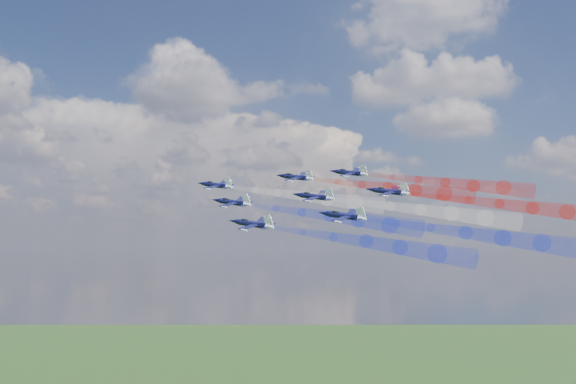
# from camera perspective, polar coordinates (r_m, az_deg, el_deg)

# --- Properties ---
(jet_lead) EXTENTS (14.16, 13.44, 7.30)m
(jet_lead) POSITION_cam_1_polar(r_m,az_deg,el_deg) (166.50, -6.11, 0.58)
(jet_lead) COLOR black
(trail_lead) EXTENTS (36.71, 22.49, 10.50)m
(trail_lead) POSITION_cam_1_polar(r_m,az_deg,el_deg) (152.60, 1.21, -0.34)
(trail_lead) COLOR white
(jet_inner_left) EXTENTS (14.16, 13.44, 7.30)m
(jet_inner_left) POSITION_cam_1_polar(r_m,az_deg,el_deg) (150.96, -4.71, -0.89)
(jet_inner_left) COLOR black
(trail_inner_left) EXTENTS (36.71, 22.49, 10.50)m
(trail_inner_left) POSITION_cam_1_polar(r_m,az_deg,el_deg) (137.80, 3.56, -2.05)
(trail_inner_left) COLOR #1B2FE9
(jet_inner_right) EXTENTS (14.16, 13.44, 7.30)m
(jet_inner_right) POSITION_cam_1_polar(r_m,az_deg,el_deg) (166.77, 0.68, 1.26)
(jet_inner_right) COLOR black
(trail_inner_right) EXTENTS (36.71, 22.49, 10.50)m
(trail_inner_right) POSITION_cam_1_polar(r_m,az_deg,el_deg) (155.44, 8.48, 0.40)
(trail_inner_right) COLOR red
(jet_outer_left) EXTENTS (14.16, 13.44, 7.30)m
(jet_outer_left) POSITION_cam_1_polar(r_m,az_deg,el_deg) (133.68, -2.99, -2.74)
(jet_outer_left) COLOR black
(trail_outer_left) EXTENTS (36.71, 22.49, 10.50)m
(trail_outer_left) POSITION_cam_1_polar(r_m,az_deg,el_deg) (121.50, 6.62, -4.23)
(trail_outer_left) COLOR #1B2FE9
(jet_center_third) EXTENTS (14.16, 13.44, 7.30)m
(jet_center_third) POSITION_cam_1_polar(r_m,az_deg,el_deg) (149.25, 2.26, -0.40)
(jet_center_third) COLOR black
(trail_center_third) EXTENTS (36.71, 22.49, 10.50)m
(trail_center_third) POSITION_cam_1_polar(r_m,az_deg,el_deg) (138.80, 11.15, -1.49)
(trail_center_third) COLOR white
(jet_outer_right) EXTENTS (14.16, 13.44, 7.30)m
(jet_outer_right) POSITION_cam_1_polar(r_m,az_deg,el_deg) (169.41, 5.28, 1.63)
(jet_outer_right) COLOR black
(trail_outer_right) EXTENTS (36.71, 22.49, 10.50)m
(trail_outer_right) POSITION_cam_1_polar(r_m,az_deg,el_deg) (159.87, 13.20, 0.81)
(trail_outer_right) COLOR red
(jet_rear_left) EXTENTS (14.16, 13.44, 7.30)m
(jet_rear_left) POSITION_cam_1_polar(r_m,az_deg,el_deg) (135.05, 4.78, -2.04)
(jet_rear_left) COLOR black
(trail_rear_left) EXTENTS (36.71, 22.49, 10.50)m
(trail_rear_left) POSITION_cam_1_polar(r_m,az_deg,el_deg) (125.92, 14.84, -3.36)
(trail_rear_left) COLOR #1B2FE9
(jet_rear_right) EXTENTS (14.16, 13.44, 7.30)m
(jet_rear_right) POSITION_cam_1_polar(r_m,az_deg,el_deg) (153.71, 8.56, 0.04)
(jet_rear_right) COLOR black
(trail_rear_right) EXTENTS (36.71, 22.49, 10.50)m
(trail_rear_right) POSITION_cam_1_polar(r_m,az_deg,el_deg) (145.77, 17.50, -0.97)
(trail_rear_right) COLOR red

